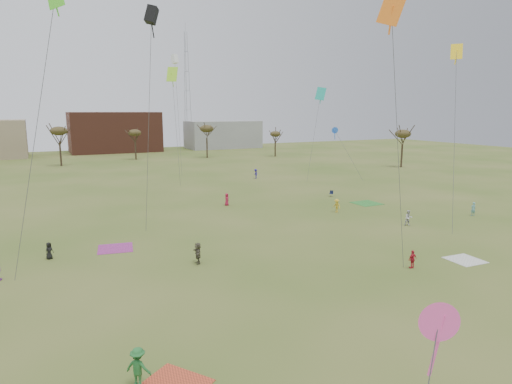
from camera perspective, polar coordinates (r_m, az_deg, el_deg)
name	(u,v)px	position (r m, az deg, el deg)	size (l,w,h in m)	color
ground	(338,306)	(29.95, 10.56, -14.22)	(260.00, 260.00, 0.00)	#3F5A1C
flyer_near_center	(138,367)	(22.23, -14.95, -20.99)	(1.22, 0.70, 1.88)	#236A2E
spectator_fore_a	(413,259)	(37.78, 19.52, -8.17)	(0.87, 0.36, 1.49)	red
spectator_fore_c	(198,253)	(36.96, -7.51, -7.82)	(1.64, 0.52, 1.77)	brown
flyer_mid_a	(49,251)	(41.65, -25.11, -6.86)	(0.71, 0.46, 1.46)	black
flyer_mid_b	(337,206)	(55.61, 10.35, -1.75)	(1.08, 0.62, 1.67)	gold
flyer_mid_c	(473,209)	(58.99, 26.20, -1.97)	(0.60, 0.40, 1.66)	#66A8AB
spectator_mid_e	(409,218)	(51.24, 19.07, -3.17)	(0.83, 0.65, 1.71)	silver
flyer_far_b	(227,199)	(58.79, -3.79, -0.95)	(0.80, 0.52, 1.64)	#A81C3B
flyer_far_c	(256,174)	(82.17, -0.04, 2.38)	(1.15, 0.66, 1.78)	navy
blanket_cream	(465,260)	(41.60, 25.34, -7.95)	(2.65, 2.65, 0.03)	silver
blanket_plum	(115,248)	(42.73, -17.67, -6.95)	(3.06, 3.06, 0.03)	#9E3085
blanket_olive	(367,203)	(61.96, 14.06, -1.43)	(3.38, 3.38, 0.03)	#318931
camp_chair_right	(331,195)	(65.83, 9.64, -0.35)	(0.73, 0.72, 0.87)	#121933
kites_aloft	(186,65)	(54.46, -9.03, 15.85)	(64.82, 67.80, 20.86)	red
tree_line	(107,136)	(101.80, -18.65, 6.90)	(117.44, 49.32, 8.91)	#3A2B1E
building_brick	(115,132)	(143.39, -17.77, 7.38)	(26.00, 16.00, 12.00)	brown
building_grey	(223,135)	(150.86, -4.27, 7.40)	(24.00, 12.00, 9.00)	gray
radio_tower	(187,90)	(153.99, -8.90, 12.84)	(1.51, 1.72, 41.00)	#9EA3A8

